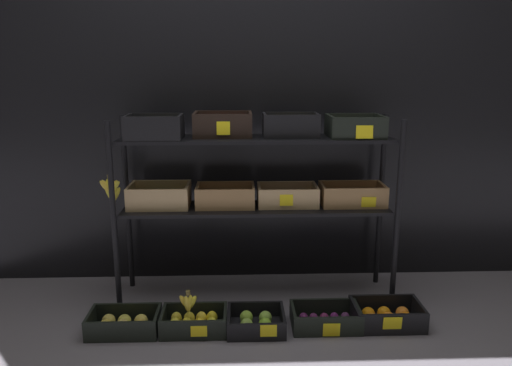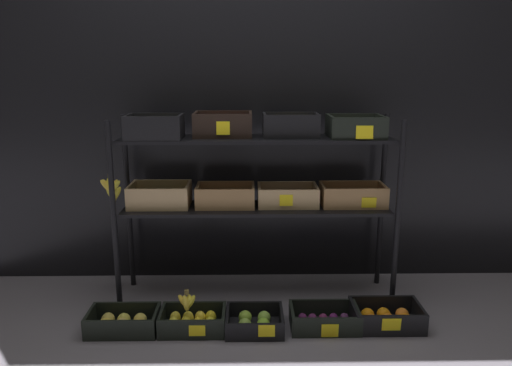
% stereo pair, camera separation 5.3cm
% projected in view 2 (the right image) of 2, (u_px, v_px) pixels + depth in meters
% --- Properties ---
extents(ground_plane, '(10.00, 10.00, 0.00)m').
position_uv_depth(ground_plane, '(256.00, 295.00, 3.01)').
color(ground_plane, slate).
extents(storefront_wall, '(3.99, 0.12, 2.15)m').
position_uv_depth(storefront_wall, '(255.00, 116.00, 3.12)').
color(storefront_wall, black).
rests_on(storefront_wall, ground_plane).
extents(display_rack, '(1.72, 0.37, 1.13)m').
position_uv_depth(display_rack, '(252.00, 171.00, 2.84)').
color(display_rack, black).
rests_on(display_rack, ground_plane).
extents(crate_ground_apple_gold, '(0.37, 0.22, 0.11)m').
position_uv_depth(crate_ground_apple_gold, '(123.00, 323.00, 2.60)').
color(crate_ground_apple_gold, black).
rests_on(crate_ground_apple_gold, ground_plane).
extents(crate_ground_lemon, '(0.35, 0.23, 0.11)m').
position_uv_depth(crate_ground_lemon, '(193.00, 322.00, 2.61)').
color(crate_ground_lemon, black).
rests_on(crate_ground_lemon, ground_plane).
extents(crate_ground_apple_green, '(0.31, 0.26, 0.10)m').
position_uv_depth(crate_ground_apple_green, '(255.00, 322.00, 2.62)').
color(crate_ground_apple_green, black).
rests_on(crate_ground_apple_green, ground_plane).
extents(crate_ground_plum, '(0.37, 0.23, 0.11)m').
position_uv_depth(crate_ground_plum, '(324.00, 320.00, 2.64)').
color(crate_ground_plum, black).
rests_on(crate_ground_plum, ground_plane).
extents(crate_ground_orange, '(0.38, 0.25, 0.12)m').
position_uv_depth(crate_ground_orange, '(386.00, 318.00, 2.65)').
color(crate_ground_orange, black).
rests_on(crate_ground_orange, ground_plane).
extents(banana_bunch_loose, '(0.11, 0.05, 0.12)m').
position_uv_depth(banana_bunch_loose, '(187.00, 302.00, 2.58)').
color(banana_bunch_loose, brown).
rests_on(banana_bunch_loose, crate_ground_lemon).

